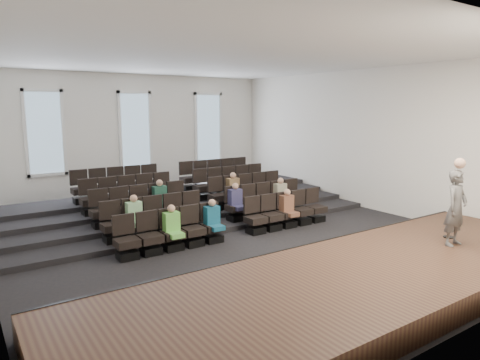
{
  "coord_description": "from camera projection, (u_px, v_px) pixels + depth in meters",
  "views": [
    {
      "loc": [
        -6.41,
        -10.33,
        3.61
      ],
      "look_at": [
        0.91,
        0.5,
        1.41
      ],
      "focal_mm": 32.0,
      "sensor_mm": 36.0,
      "label": 1
    }
  ],
  "objects": [
    {
      "name": "seating_rows",
      "position": [
        198.0,
        201.0,
        13.73
      ],
      "size": [
        6.8,
        4.7,
        1.67
      ],
      "color": "black",
      "rests_on": "ground"
    },
    {
      "name": "speaker",
      "position": [
        456.0,
        208.0,
        9.71
      ],
      "size": [
        0.66,
        0.45,
        1.74
      ],
      "primitive_type": "imported",
      "rotation": [
        0.0,
        0.0,
        0.06
      ],
      "color": "#555250",
      "rests_on": "stage"
    },
    {
      "name": "stage_lip",
      "position": [
        300.0,
        256.0,
        9.82
      ],
      "size": [
        11.8,
        0.06,
        0.52
      ],
      "primitive_type": "cube",
      "color": "black",
      "rests_on": "ground"
    },
    {
      "name": "wall_right",
      "position": [
        364.0,
        139.0,
        15.49
      ],
      "size": [
        0.04,
        14.0,
        5.0
      ],
      "primitive_type": "cube",
      "color": "white",
      "rests_on": "ground"
    },
    {
      "name": "audience",
      "position": [
        218.0,
        204.0,
        12.71
      ],
      "size": [
        5.45,
        2.64,
        1.1
      ],
      "color": "#6CC850",
      "rests_on": "seating_rows"
    },
    {
      "name": "ceiling",
      "position": [
        223.0,
        57.0,
        11.75
      ],
      "size": [
        12.0,
        14.0,
        0.02
      ],
      "primitive_type": "cube",
      "color": "white",
      "rests_on": "ground"
    },
    {
      "name": "mic_stand",
      "position": [
        450.0,
        220.0,
        10.35
      ],
      "size": [
        0.25,
        0.25,
        1.5
      ],
      "color": "black",
      "rests_on": "stage"
    },
    {
      "name": "windows",
      "position": [
        135.0,
        130.0,
        17.81
      ],
      "size": [
        8.44,
        0.1,
        3.24
      ],
      "color": "white",
      "rests_on": "wall_back"
    },
    {
      "name": "risers",
      "position": [
        177.0,
        206.0,
        15.14
      ],
      "size": [
        11.8,
        4.8,
        0.6
      ],
      "color": "black",
      "rests_on": "ground"
    },
    {
      "name": "wall_front",
      "position": [
        469.0,
        183.0,
        6.43
      ],
      "size": [
        12.0,
        0.04,
        5.0
      ],
      "primitive_type": "cube",
      "color": "white",
      "rests_on": "ground"
    },
    {
      "name": "ground",
      "position": [
        224.0,
        232.0,
        12.58
      ],
      "size": [
        14.0,
        14.0,
        0.0
      ],
      "primitive_type": "plane",
      "color": "black",
      "rests_on": "ground"
    },
    {
      "name": "wall_back",
      "position": [
        135.0,
        135.0,
        17.9
      ],
      "size": [
        12.0,
        0.04,
        5.0
      ],
      "primitive_type": "cube",
      "color": "white",
      "rests_on": "ground"
    },
    {
      "name": "stage",
      "position": [
        361.0,
        282.0,
        8.37
      ],
      "size": [
        11.8,
        3.6,
        0.5
      ],
      "primitive_type": "cube",
      "color": "#48301E",
      "rests_on": "ground"
    }
  ]
}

